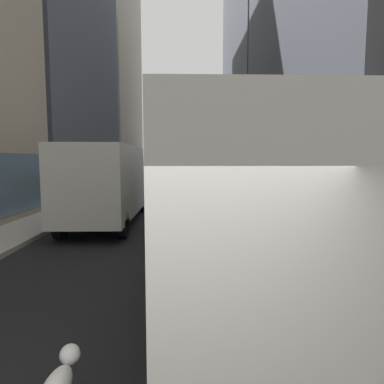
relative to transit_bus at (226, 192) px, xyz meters
name	(u,v)px	position (x,y,z in m)	size (l,w,h in m)	color
ground_plane	(182,183)	(-1.20, 28.19, -1.78)	(120.00, 120.00, 0.00)	black
sidewalk_left	(130,182)	(-6.90, 28.19, -1.70)	(2.40, 110.00, 0.15)	#ADA89E
sidewalk_right	(233,182)	(4.50, 28.19, -1.70)	(2.40, 110.00, 0.15)	gray
building_left_mid	(35,68)	(-13.10, 19.99, 8.25)	(9.73, 18.76, 20.07)	#4C515B
building_left_far	(101,44)	(-13.10, 42.47, 17.84)	(9.23, 21.48, 39.26)	#B2A893
building_right_mid	(340,42)	(10.70, 17.19, 9.56)	(9.06, 23.65, 22.69)	#4C515B
building_right_far	(261,65)	(10.70, 42.19, 14.96)	(8.79, 23.23, 33.49)	#4C515B
transit_bus	(226,192)	(0.00, 0.00, 0.00)	(2.78, 11.53, 3.05)	silver
car_red_coupe	(149,180)	(-4.00, 20.87, -0.96)	(1.72, 4.13, 1.62)	red
car_yellow_taxi	(209,176)	(1.60, 25.86, -0.95)	(1.95, 4.75, 1.62)	yellow
car_silver_sedan	(232,192)	(1.60, 9.58, -0.96)	(1.82, 4.11, 1.62)	#B7BABF
car_white_van	(205,174)	(1.60, 30.73, -0.95)	(1.87, 4.32, 1.62)	silver
box_truck	(109,182)	(-4.00, 5.28, -0.11)	(2.30, 7.50, 3.05)	silver
pedestrian_with_handbag	(345,207)	(4.20, 2.48, -0.76)	(0.45, 0.34, 1.69)	#1E1E2D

